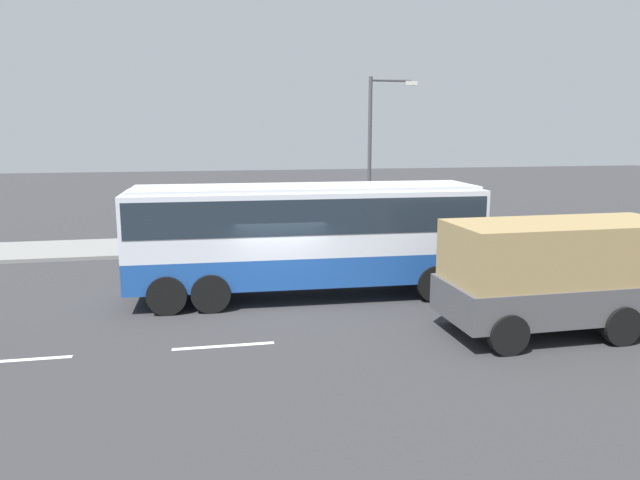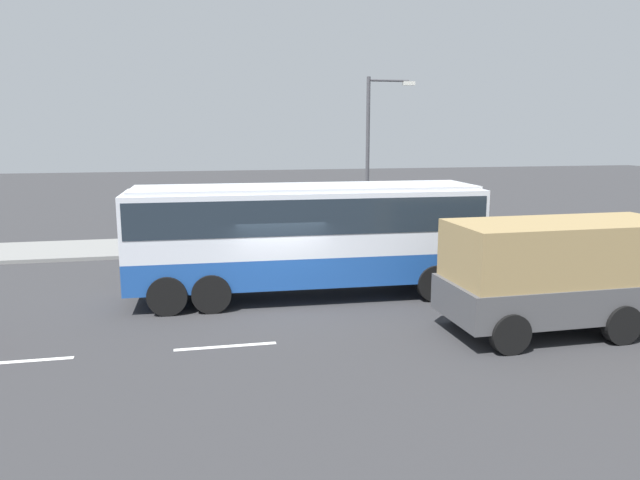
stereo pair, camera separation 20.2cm
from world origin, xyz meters
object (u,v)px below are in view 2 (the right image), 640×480
(pedestrian_near_curb, at_px, (436,214))
(cargo_truck, at_px, (594,270))
(coach_bus, at_px, (306,228))
(pedestrian_at_crossing, at_px, (193,228))
(street_lamp, at_px, (373,149))

(pedestrian_near_curb, bearing_deg, cargo_truck, -48.36)
(cargo_truck, bearing_deg, coach_bus, 144.79)
(coach_bus, distance_m, cargo_truck, 8.01)
(coach_bus, distance_m, pedestrian_at_crossing, 8.35)
(pedestrian_near_curb, height_order, pedestrian_at_crossing, pedestrian_near_curb)
(coach_bus, distance_m, pedestrian_near_curb, 12.18)
(coach_bus, height_order, pedestrian_near_curb, coach_bus)
(coach_bus, relative_size, pedestrian_at_crossing, 6.78)
(coach_bus, height_order, street_lamp, street_lamp)
(coach_bus, bearing_deg, pedestrian_near_curb, 49.97)
(coach_bus, relative_size, street_lamp, 1.51)
(pedestrian_near_curb, xyz_separation_m, street_lamp, (-3.88, -2.13, 3.17))
(pedestrian_at_crossing, xyz_separation_m, street_lamp, (7.54, -0.62, 3.20))
(cargo_truck, distance_m, pedestrian_at_crossing, 15.66)
(cargo_truck, xyz_separation_m, pedestrian_near_curb, (1.43, 13.57, -0.47))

